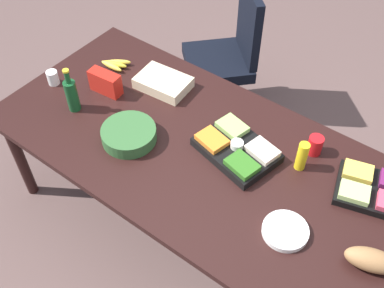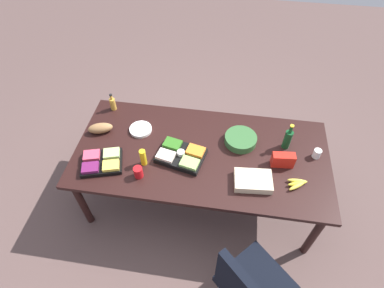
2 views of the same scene
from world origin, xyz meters
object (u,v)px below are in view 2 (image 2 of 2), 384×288
at_px(red_solo_cup, 138,172).
at_px(veggie_tray, 181,155).
at_px(paper_plate_stack, 141,129).
at_px(wine_bottle, 288,139).
at_px(chip_bag_red, 283,160).
at_px(bread_loaf, 100,128).
at_px(banana_bunch, 297,183).
at_px(fruit_platter, 102,162).
at_px(salad_bowl, 241,140).
at_px(dressing_bottle, 113,104).
at_px(conference_table, 201,156).
at_px(mustard_bottle, 143,157).
at_px(paper_cup, 317,154).
at_px(sheet_cake, 253,181).

bearing_deg(red_solo_cup, veggie_tray, -142.01).
bearing_deg(paper_plate_stack, wine_bottle, 179.97).
bearing_deg(chip_bag_red, veggie_tray, 3.36).
xyz_separation_m(bread_loaf, banana_bunch, (-1.88, 0.35, -0.02)).
bearing_deg(fruit_platter, wine_bottle, -164.44).
relative_size(red_solo_cup, banana_bunch, 0.63).
distance_m(salad_bowl, chip_bag_red, 0.44).
relative_size(veggie_tray, banana_bunch, 2.73).
height_order(bread_loaf, chip_bag_red, chip_bag_red).
bearing_deg(red_solo_cup, dressing_bottle, -58.66).
bearing_deg(conference_table, mustard_bottle, 22.70).
relative_size(wine_bottle, veggie_tray, 0.61).
height_order(veggie_tray, dressing_bottle, dressing_bottle).
bearing_deg(dressing_bottle, conference_table, 155.65).
relative_size(conference_table, banana_bunch, 13.62).
bearing_deg(paper_cup, dressing_bottle, -9.59).
height_order(fruit_platter, paper_plate_stack, fruit_platter).
xyz_separation_m(bread_loaf, dressing_bottle, (-0.02, -0.34, 0.03)).
bearing_deg(chip_bag_red, conference_table, -2.94).
height_order(sheet_cake, banana_bunch, sheet_cake).
bearing_deg(mustard_bottle, paper_cup, -168.58).
bearing_deg(mustard_bottle, veggie_tray, -159.86).
height_order(wine_bottle, paper_plate_stack, wine_bottle).
distance_m(bread_loaf, chip_bag_red, 1.76).
bearing_deg(fruit_platter, paper_cup, -168.89).
relative_size(mustard_bottle, dressing_bottle, 0.89).
bearing_deg(conference_table, wine_bottle, -166.52).
bearing_deg(wine_bottle, paper_plate_stack, -0.03).
bearing_deg(paper_cup, paper_plate_stack, -2.80).
xyz_separation_m(paper_cup, veggie_tray, (1.23, 0.20, -0.01)).
height_order(red_solo_cup, dressing_bottle, dressing_bottle).
height_order(red_solo_cup, chip_bag_red, chip_bag_red).
relative_size(bread_loaf, dressing_bottle, 1.21).
height_order(salad_bowl, chip_bag_red, chip_bag_red).
bearing_deg(bread_loaf, banana_bunch, 169.32).
relative_size(paper_cup, salad_bowl, 0.30).
bearing_deg(salad_bowl, fruit_platter, 20.24).
height_order(bread_loaf, fruit_platter, bread_loaf).
relative_size(veggie_tray, salad_bowl, 1.56).
height_order(wine_bottle, sheet_cake, wine_bottle).
relative_size(fruit_platter, dressing_bottle, 2.14).
xyz_separation_m(conference_table, veggie_tray, (0.18, 0.09, 0.10)).
relative_size(wine_bottle, paper_plate_stack, 1.32).
bearing_deg(mustard_bottle, wine_bottle, -162.80).
xyz_separation_m(fruit_platter, mustard_bottle, (-0.38, -0.06, 0.06)).
bearing_deg(conference_table, salad_bowl, -153.13).
distance_m(wine_bottle, paper_plate_stack, 1.42).
bearing_deg(veggie_tray, bread_loaf, -13.67).
height_order(conference_table, paper_plate_stack, paper_plate_stack).
distance_m(sheet_cake, paper_plate_stack, 1.21).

